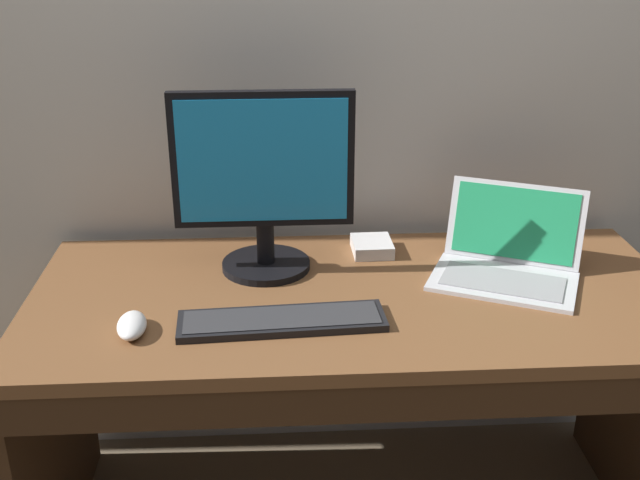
# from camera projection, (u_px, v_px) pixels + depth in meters

# --- Properties ---
(desk) EXTENTS (1.59, 0.72, 0.72)m
(desk) POSITION_uv_depth(u_px,v_px,m) (355.00, 355.00, 1.91)
(desk) COLOR brown
(desk) RESTS_ON ground
(laptop_silver) EXTENTS (0.44, 0.41, 0.21)m
(laptop_silver) POSITION_uv_depth(u_px,v_px,m) (508.00, 259.00, 1.93)
(laptop_silver) COLOR silver
(laptop_silver) RESTS_ON desk
(external_monitor) EXTENTS (0.45, 0.23, 0.47)m
(external_monitor) POSITION_uv_depth(u_px,v_px,m) (264.00, 183.00, 1.88)
(external_monitor) COLOR black
(external_monitor) RESTS_ON desk
(wired_keyboard) EXTENTS (0.47, 0.15, 0.02)m
(wired_keyboard) POSITION_uv_depth(u_px,v_px,m) (282.00, 321.00, 1.71)
(wired_keyboard) COLOR black
(wired_keyboard) RESTS_ON desk
(computer_mouse) EXTENTS (0.07, 0.13, 0.04)m
(computer_mouse) POSITION_uv_depth(u_px,v_px,m) (132.00, 325.00, 1.67)
(computer_mouse) COLOR white
(computer_mouse) RESTS_ON desk
(external_drive_box) EXTENTS (0.11, 0.12, 0.03)m
(external_drive_box) POSITION_uv_depth(u_px,v_px,m) (372.00, 246.00, 2.07)
(external_drive_box) COLOR silver
(external_drive_box) RESTS_ON desk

